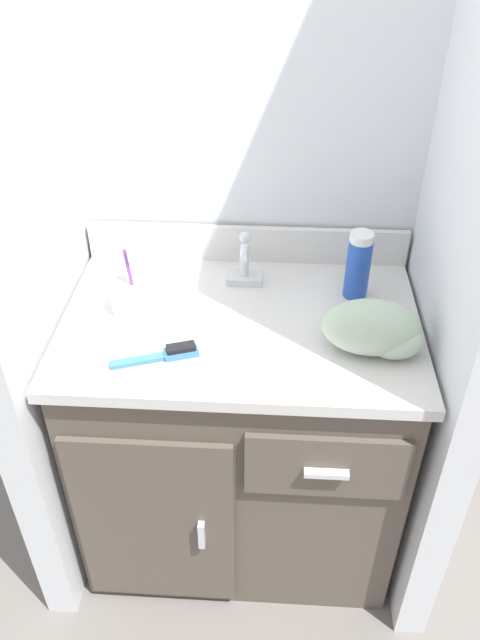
# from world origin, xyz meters

# --- Properties ---
(ground_plane) EXTENTS (6.00, 6.00, 0.00)m
(ground_plane) POSITION_xyz_m (0.00, 0.00, 0.00)
(ground_plane) COLOR slate
(wall_back) EXTENTS (1.04, 0.08, 2.20)m
(wall_back) POSITION_xyz_m (0.00, 0.33, 1.10)
(wall_back) COLOR silver
(wall_back) RESTS_ON ground_plane
(wall_left) EXTENTS (0.08, 0.64, 2.20)m
(wall_left) POSITION_xyz_m (-0.48, 0.00, 1.10)
(wall_left) COLOR silver
(wall_left) RESTS_ON ground_plane
(wall_right) EXTENTS (0.08, 0.64, 2.20)m
(wall_right) POSITION_xyz_m (0.48, 0.00, 1.10)
(wall_right) COLOR silver
(wall_right) RESTS_ON ground_plane
(vanity) EXTENTS (0.86, 0.58, 0.81)m
(vanity) POSITION_xyz_m (-0.00, -0.00, 0.42)
(vanity) COLOR brown
(vanity) RESTS_ON ground_plane
(backsplash) EXTENTS (0.86, 0.02, 0.10)m
(backsplash) POSITION_xyz_m (0.00, 0.27, 0.86)
(backsplash) COLOR silver
(backsplash) RESTS_ON vanity
(sink_faucet) EXTENTS (0.09, 0.09, 0.14)m
(sink_faucet) POSITION_xyz_m (0.00, 0.16, 0.86)
(sink_faucet) COLOR silver
(sink_faucet) RESTS_ON vanity
(toothbrush_cup) EXTENTS (0.07, 0.07, 0.19)m
(toothbrush_cup) POSITION_xyz_m (-0.28, 0.01, 0.85)
(toothbrush_cup) COLOR silver
(toothbrush_cup) RESTS_ON vanity
(shaving_cream_can) EXTENTS (0.06, 0.06, 0.18)m
(shaving_cream_can) POSITION_xyz_m (0.28, 0.12, 0.89)
(shaving_cream_can) COLOR #234CB2
(shaving_cream_can) RESTS_ON vanity
(hairbrush) EXTENTS (0.20, 0.09, 0.03)m
(hairbrush) POSITION_xyz_m (-0.15, -0.15, 0.82)
(hairbrush) COLOR teal
(hairbrush) RESTS_ON vanity
(hand_towel) EXTENTS (0.22, 0.15, 0.12)m
(hand_towel) POSITION_xyz_m (0.31, -0.09, 0.86)
(hand_towel) COLOR #A8BCA3
(hand_towel) RESTS_ON vanity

